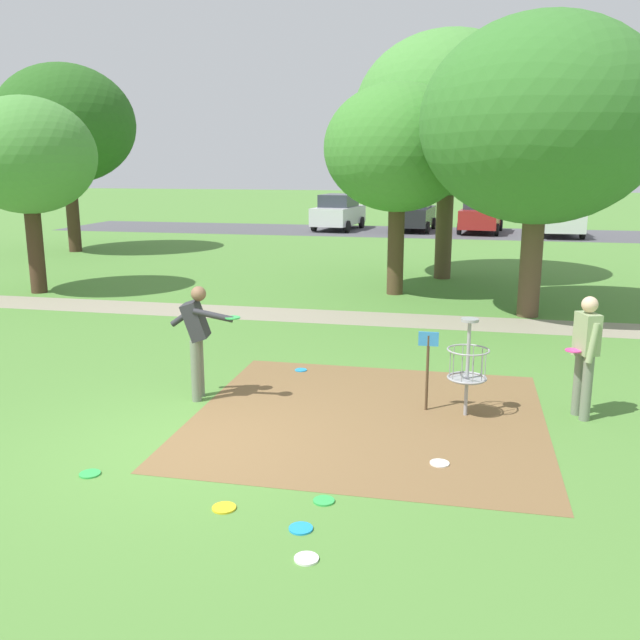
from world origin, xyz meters
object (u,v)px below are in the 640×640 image
frisbee_far_left (306,559)px  tree_near_left (449,115)px  frisbee_far_right (440,463)px  player_throwing (197,335)px  frisbee_by_tee (301,528)px  frisbee_scattered_a (301,370)px  frisbee_scattered_b (324,501)px  parked_car_leftmost (338,212)px  disc_golf_basket (463,363)px  parked_car_rightmost (558,217)px  tree_mid_right (66,125)px  tree_mid_center (541,121)px  frisbee_near_basket (224,508)px  parked_car_center_right (481,214)px  tree_near_right (398,149)px  tree_mid_left (27,156)px  parked_car_center_left (414,213)px  player_foreground_watching (585,350)px  frisbee_mid_grass (90,474)px

frisbee_far_left → tree_near_left: size_ratio=0.03×
frisbee_far_left → frisbee_far_right: bearing=64.4°
player_throwing → frisbee_by_tee: size_ratio=7.31×
frisbee_scattered_a → frisbee_by_tee: bearing=-76.5°
frisbee_scattered_b → parked_car_leftmost: (-5.26, 29.27, 0.91)m
disc_golf_basket → parked_car_rightmost: size_ratio=0.32×
frisbee_by_tee → tree_mid_right: bearing=126.3°
tree_mid_center → frisbee_near_basket: bearing=-110.6°
parked_car_center_right → tree_near_right: bearing=-98.2°
tree_mid_left → parked_car_center_left: (8.62, 19.52, -2.69)m
player_foreground_watching → tree_near_right: bearing=111.9°
frisbee_far_left → parked_car_rightmost: (5.58, 29.41, 0.91)m
tree_mid_left → parked_car_center_left: 21.51m
tree_mid_left → tree_near_left: bearing=23.7°
frisbee_far_left → tree_mid_center: size_ratio=0.03×
parked_car_leftmost → parked_car_center_right: (7.31, -0.10, 0.00)m
player_throwing → parked_car_center_left: size_ratio=0.40×
frisbee_far_right → parked_car_center_right: size_ratio=0.05×
frisbee_scattered_a → parked_car_center_right: 24.98m
tree_mid_left → parked_car_center_right: size_ratio=1.18×
disc_golf_basket → player_foreground_watching: size_ratio=0.81×
frisbee_scattered_b → frisbee_by_tee: bearing=-100.2°
frisbee_far_left → tree_near_right: bearing=92.4°
frisbee_mid_grass → frisbee_scattered_a: same height
frisbee_mid_grass → parked_car_rightmost: size_ratio=0.06×
tree_mid_left → frisbee_scattered_b: bearing=-44.9°
player_foreground_watching → tree_mid_left: 14.89m
tree_mid_left → player_foreground_watching: bearing=-27.8°
parked_car_leftmost → parked_car_center_left: (3.91, 0.20, 0.00)m
player_throwing → parked_car_leftmost: (-2.79, 26.52, -0.06)m
player_throwing → tree_mid_left: (-7.51, 7.20, 2.63)m
player_throwing → tree_mid_right: tree_mid_right is taller
tree_near_left → tree_mid_right: tree_near_left is taller
player_throwing → tree_mid_left: 10.73m
frisbee_scattered_a → parked_car_center_right: bearing=82.3°
tree_mid_center → parked_car_center_left: tree_mid_center is taller
frisbee_mid_grass → tree_near_right: size_ratio=0.04×
player_foreground_watching → frisbee_near_basket: 5.36m
tree_near_right → disc_golf_basket: bearing=-78.2°
player_foreground_watching → tree_near_left: size_ratio=0.24×
tree_near_left → tree_mid_right: bearing=166.4°
tree_mid_left → parked_car_rightmost: tree_mid_left is taller
player_throwing → tree_mid_right: size_ratio=0.24×
tree_near_right → parked_car_center_right: size_ratio=1.25×
frisbee_by_tee → tree_near_left: 15.98m
tree_near_right → frisbee_far_right: bearing=-81.3°
player_throwing → frisbee_near_basket: bearing=-64.2°
tree_near_left → tree_mid_left: tree_near_left is taller
frisbee_by_tee → frisbee_mid_grass: (-2.62, 0.66, 0.00)m
tree_mid_left → parked_car_center_left: tree_mid_left is taller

